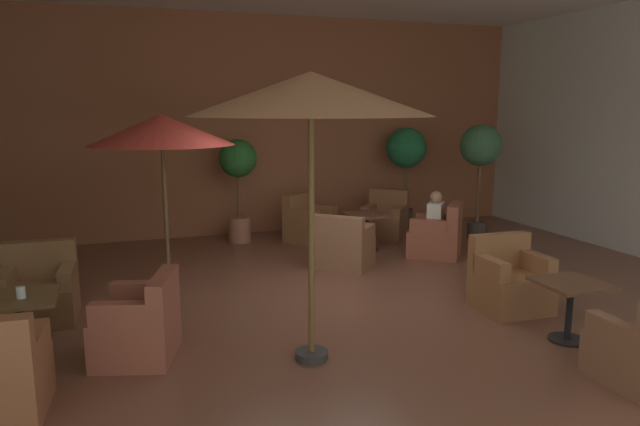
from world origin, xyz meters
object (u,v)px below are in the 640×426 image
at_px(armchair_front_left_east, 39,293).
at_px(armchair_front_right_east, 385,220).
at_px(armchair_front_right_west, 343,247).
at_px(potted_tree_mid_right, 238,173).
at_px(armchair_mid_center_east, 510,283).
at_px(potted_tree_mid_left, 406,154).
at_px(iced_drink_cup, 21,293).
at_px(patio_umbrella_tall_red, 311,96).
at_px(potted_tree_left_corner, 480,152).
at_px(armchair_front_right_north, 438,237).
at_px(armchair_front_right_south, 309,224).
at_px(patron_blue_shirt, 436,213).
at_px(cafe_table_front_right, 367,223).
at_px(cafe_table_front_left, 19,311).
at_px(patio_umbrella_center_beige, 162,131).
at_px(cafe_table_mid_center, 570,297).
at_px(armchair_front_left_north, 139,326).

height_order(armchair_front_left_east, armchair_front_right_east, armchair_front_left_east).
relative_size(armchair_front_right_west, potted_tree_mid_right, 0.58).
relative_size(armchair_mid_center_east, potted_tree_mid_left, 0.44).
distance_m(potted_tree_mid_right, iced_drink_cup, 5.29).
height_order(patio_umbrella_tall_red, potted_tree_left_corner, patio_umbrella_tall_red).
distance_m(armchair_front_right_north, armchair_front_right_south, 2.37).
bearing_deg(armchair_front_right_east, armchair_mid_center_east, -94.86).
height_order(armchair_front_right_south, patron_blue_shirt, patron_blue_shirt).
bearing_deg(patron_blue_shirt, potted_tree_left_corner, 32.01).
bearing_deg(cafe_table_front_right, armchair_front_right_south, 127.10).
bearing_deg(armchair_front_left_east, cafe_table_front_left, -91.98).
bearing_deg(potted_tree_mid_right, patio_umbrella_center_beige, -127.40).
bearing_deg(armchair_front_right_west, armchair_front_right_east, 48.84).
xyz_separation_m(armchair_front_right_south, potted_tree_left_corner, (3.01, -0.80, 1.28)).
bearing_deg(cafe_table_mid_center, armchair_front_right_west, 109.18).
bearing_deg(armchair_front_right_north, potted_tree_mid_right, 143.52).
relative_size(armchair_front_right_east, patio_umbrella_tall_red, 0.38).
xyz_separation_m(armchair_front_left_north, armchair_mid_center_east, (4.24, -0.01, 0.01)).
height_order(armchair_mid_center_east, potted_tree_mid_right, potted_tree_mid_right).
xyz_separation_m(cafe_table_mid_center, iced_drink_cup, (-5.25, 1.29, 0.22)).
distance_m(armchair_mid_center_east, potted_tree_mid_left, 4.98).
distance_m(cafe_table_front_right, armchair_mid_center_east, 3.31).
distance_m(armchair_front_right_north, potted_tree_left_corner, 2.06).
height_order(armchair_front_right_east, armchair_front_right_west, armchair_front_right_east).
relative_size(armchair_front_left_north, armchair_front_right_south, 0.91).
relative_size(cafe_table_front_right, potted_tree_mid_right, 0.39).
relative_size(armchair_front_left_north, armchair_front_left_east, 1.09).
relative_size(armchair_front_left_north, potted_tree_mid_left, 0.47).
relative_size(potted_tree_left_corner, patron_blue_shirt, 3.31).
xyz_separation_m(potted_tree_mid_left, patron_blue_shirt, (-0.57, -2.17, -0.79)).
height_order(patio_umbrella_tall_red, patio_umbrella_center_beige, patio_umbrella_tall_red).
relative_size(cafe_table_mid_center, potted_tree_mid_right, 0.36).
bearing_deg(patio_umbrella_center_beige, armchair_front_right_west, -8.65).
distance_m(cafe_table_front_left, cafe_table_front_right, 5.71).
distance_m(armchair_front_left_north, potted_tree_left_corner, 7.11).
relative_size(cafe_table_front_left, potted_tree_mid_left, 0.35).
relative_size(armchair_front_right_south, potted_tree_mid_right, 0.56).
bearing_deg(potted_tree_mid_right, armchair_mid_center_east, -63.27).
height_order(potted_tree_mid_left, potted_tree_mid_right, potted_tree_mid_left).
xyz_separation_m(armchair_front_right_west, potted_tree_mid_left, (2.25, 2.34, 1.18)).
bearing_deg(armchair_front_right_south, potted_tree_left_corner, -14.89).
height_order(armchair_front_right_east, potted_tree_mid_left, potted_tree_mid_left).
bearing_deg(armchair_front_left_north, potted_tree_left_corner, 29.23).
relative_size(armchair_front_right_south, patron_blue_shirt, 1.63).
xyz_separation_m(cafe_table_front_left, armchair_front_right_north, (5.82, 2.20, -0.17)).
xyz_separation_m(patio_umbrella_tall_red, patron_blue_shirt, (3.16, 3.12, -1.79)).
bearing_deg(potted_tree_left_corner, armchair_mid_center_east, -118.49).
bearing_deg(patio_umbrella_tall_red, armchair_front_right_west, 63.41).
bearing_deg(potted_tree_mid_left, patio_umbrella_tall_red, -125.20).
relative_size(armchair_mid_center_east, patio_umbrella_tall_red, 0.33).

